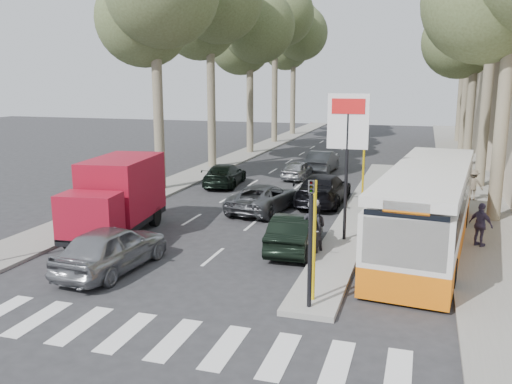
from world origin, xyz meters
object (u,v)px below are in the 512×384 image
dark_hatchback (295,232)px  city_bus (428,206)px  red_truck (117,196)px  motorcycle (313,230)px  silver_hatchback (112,248)px

dark_hatchback → city_bus: bearing=-162.9°
red_truck → motorcycle: size_ratio=2.45×
silver_hatchback → red_truck: (-2.00, 3.70, 0.84)m
dark_hatchback → motorcycle: bearing=150.4°
dark_hatchback → city_bus: (4.53, 1.57, 0.93)m
red_truck → motorcycle: red_truck is taller
silver_hatchback → dark_hatchback: silver_hatchback is taller
city_bus → red_truck: bearing=-165.3°
silver_hatchback → motorcycle: size_ratio=1.87×
dark_hatchback → red_truck: red_truck is taller
motorcycle → silver_hatchback: bearing=-149.9°
dark_hatchback → red_truck: size_ratio=0.70×
dark_hatchback → red_truck: bearing=-0.7°
dark_hatchback → red_truck: (-7.17, -0.18, 0.92)m
red_truck → motorcycle: bearing=-8.8°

